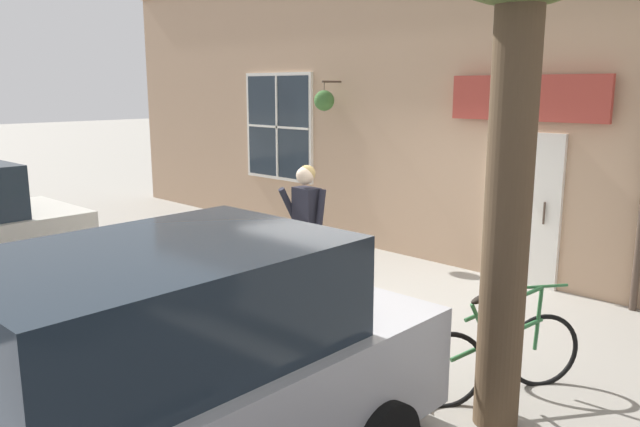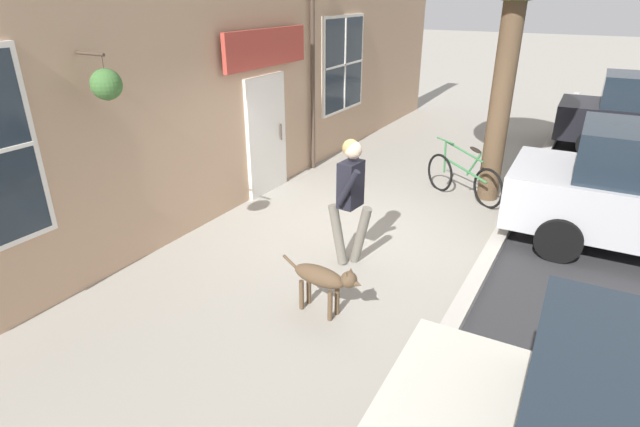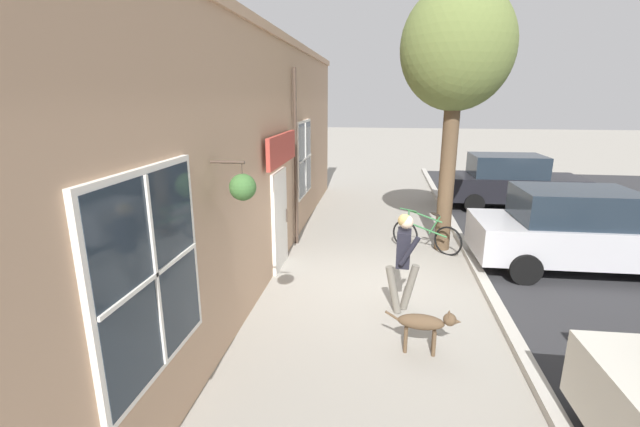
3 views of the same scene
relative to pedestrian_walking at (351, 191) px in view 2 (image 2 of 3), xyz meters
The scene contains 5 objects.
ground_plane 1.41m from the pedestrian_walking, 111.62° to the left, with size 90.00×90.00×0.00m, color gray.
storefront_facade 3.15m from the pedestrian_walking, 161.90° to the left, with size 0.95×18.00×4.85m.
pedestrian_walking is the anchor object (origin of this frame).
dog_on_leash 1.37m from the pedestrian_walking, 76.90° to the right, with size 1.06×0.29×0.68m.
leaning_bicycle 3.26m from the pedestrian_walking, 77.52° to the left, with size 1.56×0.83×1.01m.
Camera 2 is at (2.98, -6.27, 3.39)m, focal length 28.00 mm.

